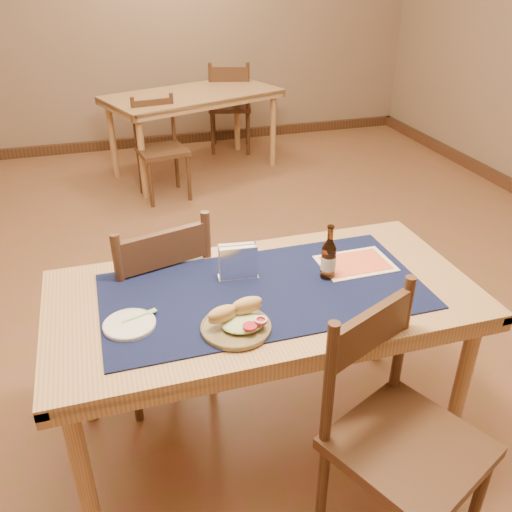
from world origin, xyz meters
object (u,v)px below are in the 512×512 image
object	(u,v)px
chair_main_near	(398,434)
napkin_holder	(238,263)
beer_bottle	(328,259)
chair_main_far	(156,302)
main_table	(264,310)
back_table	(193,102)
sandwich_plate	(237,322)

from	to	relation	value
chair_main_near	napkin_holder	world-z (taller)	chair_main_near
chair_main_near	beer_bottle	bearing A→B (deg)	91.69
chair_main_far	beer_bottle	xyz separation A→B (m)	(0.63, -0.41, 0.34)
main_table	chair_main_near	size ratio (longest dim) A/B	1.69
beer_bottle	main_table	bearing A→B (deg)	-175.69
main_table	beer_bottle	bearing A→B (deg)	4.31
back_table	chair_main_near	bearing A→B (deg)	-91.45
chair_main_near	main_table	bearing A→B (deg)	116.78
back_table	chair_main_near	xyz separation A→B (m)	(-0.10, -3.91, -0.18)
back_table	chair_main_far	distance (m)	3.01
beer_bottle	napkin_holder	world-z (taller)	beer_bottle
chair_main_far	chair_main_near	distance (m)	1.19
main_table	chair_main_near	xyz separation A→B (m)	(0.28, -0.56, -0.18)
sandwich_plate	napkin_holder	bearing A→B (deg)	74.30
sandwich_plate	beer_bottle	distance (m)	0.48
main_table	back_table	world-z (taller)	same
chair_main_near	sandwich_plate	distance (m)	0.64
beer_bottle	napkin_holder	xyz separation A→B (m)	(-0.33, 0.10, -0.02)
main_table	chair_main_far	bearing A→B (deg)	130.26
main_table	back_table	size ratio (longest dim) A/B	0.93
back_table	beer_bottle	world-z (taller)	beer_bottle
back_table	chair_main_far	bearing A→B (deg)	-104.43
sandwich_plate	beer_bottle	world-z (taller)	beer_bottle
chair_main_near	sandwich_plate	xyz separation A→B (m)	(-0.44, 0.36, 0.29)
back_table	napkin_holder	xyz separation A→B (m)	(-0.45, -3.22, 0.15)
beer_bottle	napkin_holder	size ratio (longest dim) A/B	1.37
back_table	napkin_holder	world-z (taller)	napkin_holder
back_table	napkin_holder	bearing A→B (deg)	-97.92
chair_main_far	chair_main_near	size ratio (longest dim) A/B	1.01
back_table	chair_main_near	world-z (taller)	chair_main_near
beer_bottle	napkin_holder	distance (m)	0.35
chair_main_near	sandwich_plate	bearing A→B (deg)	140.38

